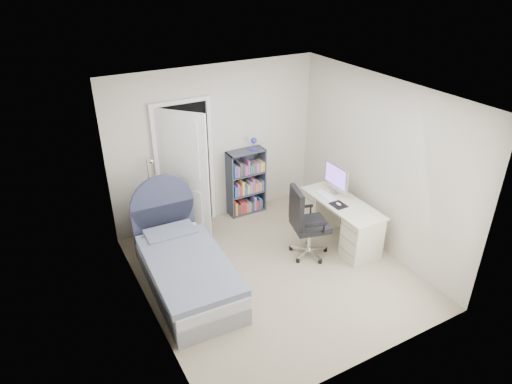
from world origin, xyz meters
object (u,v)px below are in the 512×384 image
bookcase (246,184)px  office_chair (305,220)px  bed (185,267)px  nightstand (152,217)px  floor_lamp (153,206)px  desk (340,219)px

bookcase → office_chair: 1.52m
bed → bookcase: size_ratio=1.53×
nightstand → floor_lamp: (0.06, 0.09, 0.13)m
bed → desk: bearing=-3.1°
nightstand → bookcase: (1.64, 0.08, 0.11)m
floor_lamp → desk: floor_lamp is taller
nightstand → office_chair: (1.76, -1.44, 0.20)m
floor_lamp → bed: bearing=-90.8°
floor_lamp → office_chair: 2.29m
bed → desk: 2.43m
nightstand → office_chair: size_ratio=0.56×
bed → floor_lamp: bearing=89.2°
floor_lamp → bookcase: (1.58, -0.01, -0.02)m
bed → office_chair: bed is taller
bed → desk: size_ratio=1.46×
office_chair → nightstand: bearing=140.8°
nightstand → desk: 2.83m
bed → desk: (2.43, -0.13, 0.09)m
bookcase → office_chair: size_ratio=1.21×
bed → nightstand: 1.25m
bed → floor_lamp: floor_lamp is taller
nightstand → bookcase: bearing=2.7°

